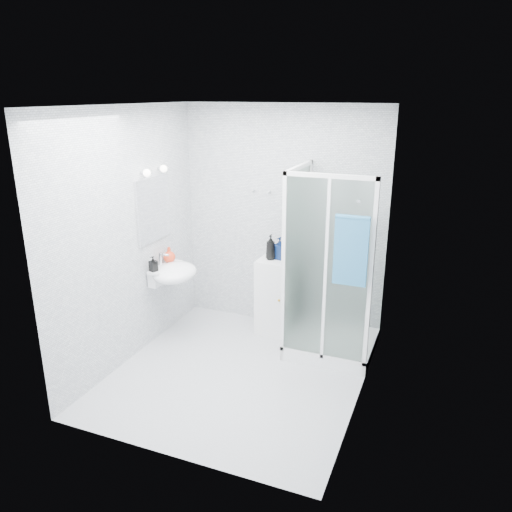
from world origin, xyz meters
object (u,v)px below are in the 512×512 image
at_px(storage_cabinet, 275,296).
at_px(shampoo_bottle_a, 271,247).
at_px(wall_basin, 173,273).
at_px(shampoo_bottle_b, 280,248).
at_px(shower_enclosure, 324,314).
at_px(hand_towel, 351,249).
at_px(soap_dispenser_black, 153,264).
at_px(soap_dispenser_orange, 169,255).

relative_size(storage_cabinet, shampoo_bottle_a, 3.12).
distance_m(wall_basin, shampoo_bottle_b, 1.23).
xyz_separation_m(shower_enclosure, shampoo_bottle_a, (-0.70, 0.24, 0.60)).
xyz_separation_m(storage_cabinet, shampoo_bottle_b, (0.03, 0.05, 0.58)).
height_order(hand_towel, shampoo_bottle_a, hand_towel).
height_order(shampoo_bottle_a, soap_dispenser_black, shampoo_bottle_a).
bearing_deg(shampoo_bottle_b, shower_enclosure, -25.88).
xyz_separation_m(hand_towel, shampoo_bottle_b, (-0.94, 0.70, -0.30)).
bearing_deg(soap_dispenser_black, wall_basin, 56.31).
height_order(storage_cabinet, hand_towel, hand_towel).
relative_size(shower_enclosure, wall_basin, 3.57).
relative_size(shower_enclosure, shampoo_bottle_b, 7.95).
height_order(wall_basin, shampoo_bottle_a, shampoo_bottle_a).
height_order(wall_basin, soap_dispenser_black, soap_dispenser_black).
xyz_separation_m(shower_enclosure, soap_dispenser_black, (-1.78, -0.50, 0.50)).
bearing_deg(soap_dispenser_orange, soap_dispenser_black, -90.00).
bearing_deg(shampoo_bottle_b, storage_cabinet, -124.55).
bearing_deg(storage_cabinet, wall_basin, -148.28).
bearing_deg(shampoo_bottle_a, soap_dispenser_black, -145.31).
bearing_deg(shampoo_bottle_b, soap_dispenser_black, -145.42).
xyz_separation_m(wall_basin, storage_cabinet, (1.00, 0.57, -0.35)).
distance_m(shampoo_bottle_b, soap_dispenser_black, 1.41).
bearing_deg(hand_towel, shampoo_bottle_b, 143.21).
relative_size(shower_enclosure, hand_towel, 2.96).
distance_m(storage_cabinet, shampoo_bottle_a, 0.60).
bearing_deg(soap_dispenser_orange, shower_enclosure, 5.59).
xyz_separation_m(wall_basin, hand_towel, (1.98, -0.09, 0.53)).
bearing_deg(shower_enclosure, hand_towel, -51.42).
height_order(storage_cabinet, shampoo_bottle_b, shampoo_bottle_b).
height_order(shampoo_bottle_b, soap_dispenser_orange, shampoo_bottle_b).
height_order(shower_enclosure, hand_towel, shower_enclosure).
bearing_deg(storage_cabinet, soap_dispenser_black, -143.99).
bearing_deg(shampoo_bottle_b, shampoo_bottle_a, -146.85).
distance_m(wall_basin, hand_towel, 2.05).
bearing_deg(shower_enclosure, storage_cabinet, 159.08).
distance_m(shampoo_bottle_a, soap_dispenser_orange, 1.16).
relative_size(storage_cabinet, soap_dispenser_orange, 5.09).
relative_size(wall_basin, storage_cabinet, 0.62).
distance_m(storage_cabinet, soap_dispenser_black, 1.44).
distance_m(shampoo_bottle_a, soap_dispenser_black, 1.31).
distance_m(shower_enclosure, wall_basin, 1.72).
bearing_deg(shampoo_bottle_a, soap_dispenser_orange, -158.86).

